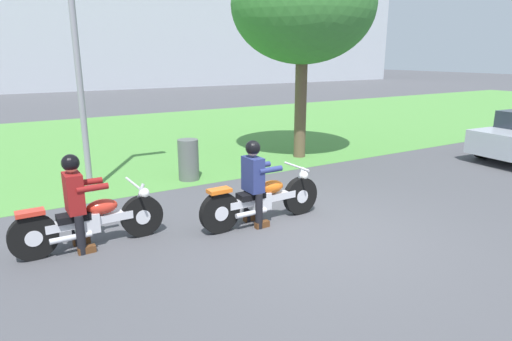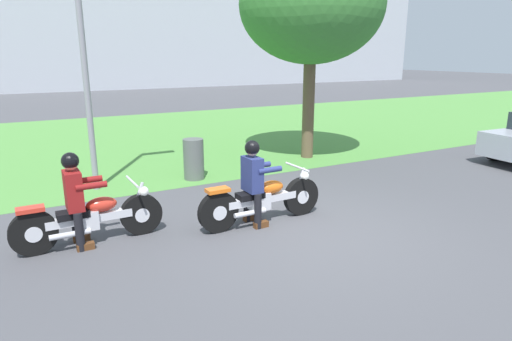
{
  "view_description": "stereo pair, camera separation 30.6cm",
  "coord_description": "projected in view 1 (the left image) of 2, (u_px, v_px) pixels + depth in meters",
  "views": [
    {
      "loc": [
        -4.11,
        -4.95,
        2.71
      ],
      "look_at": [
        -0.48,
        1.02,
        0.85
      ],
      "focal_mm": 30.68,
      "sensor_mm": 36.0,
      "label": 1
    },
    {
      "loc": [
        -3.84,
        -5.1,
        2.71
      ],
      "look_at": [
        -0.48,
        1.02,
        0.85
      ],
      "focal_mm": 30.68,
      "sensor_mm": 36.0,
      "label": 2
    }
  ],
  "objects": [
    {
      "name": "tree_roadside",
      "position": [
        303.0,
        6.0,
        10.97
      ],
      "size": [
        3.65,
        3.65,
        5.37
      ],
      "color": "brown",
      "rests_on": "ground"
    },
    {
      "name": "rider_lead",
      "position": [
        254.0,
        176.0,
        6.99
      ],
      "size": [
        0.55,
        0.48,
        1.41
      ],
      "rotation": [
        0.0,
        0.0,
        0.02
      ],
      "color": "black",
      "rests_on": "ground"
    },
    {
      "name": "streetlight_pole",
      "position": [
        79.0,
        8.0,
        8.08
      ],
      "size": [
        0.96,
        0.2,
        5.67
      ],
      "color": "gray",
      "rests_on": "ground"
    },
    {
      "name": "grass_verge",
      "position": [
        139.0,
        138.0,
        14.55
      ],
      "size": [
        60.0,
        12.0,
        0.01
      ],
      "primitive_type": "cube",
      "color": "#549342",
      "rests_on": "ground"
    },
    {
      "name": "trash_can",
      "position": [
        188.0,
        160.0,
        9.66
      ],
      "size": [
        0.45,
        0.45,
        0.91
      ],
      "primitive_type": "cylinder",
      "color": "#595E5B",
      "rests_on": "ground"
    },
    {
      "name": "ground",
      "position": [
        316.0,
        233.0,
        6.85
      ],
      "size": [
        120.0,
        120.0,
        0.0
      ],
      "primitive_type": "plane",
      "color": "#4C4C51"
    },
    {
      "name": "motorcycle_lead",
      "position": [
        263.0,
        200.0,
        7.18
      ],
      "size": [
        2.24,
        0.66,
        0.89
      ],
      "rotation": [
        0.0,
        0.0,
        0.02
      ],
      "color": "black",
      "rests_on": "ground"
    },
    {
      "name": "rider_follow",
      "position": [
        75.0,
        195.0,
        6.08
      ],
      "size": [
        0.55,
        0.48,
        1.4
      ],
      "rotation": [
        0.0,
        0.0,
        0.02
      ],
      "color": "black",
      "rests_on": "ground"
    },
    {
      "name": "motorcycle_follow",
      "position": [
        91.0,
        221.0,
        6.27
      ],
      "size": [
        2.14,
        0.66,
        0.88
      ],
      "rotation": [
        0.0,
        0.0,
        0.02
      ],
      "color": "black",
      "rests_on": "ground"
    }
  ]
}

